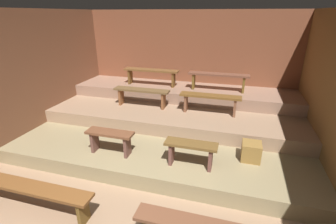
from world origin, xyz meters
name	(u,v)px	position (x,y,z in m)	size (l,w,h in m)	color
ground	(162,153)	(0.00, 2.38, -0.04)	(6.21, 5.56, 0.08)	#917155
wall_back	(189,63)	(0.00, 4.79, 1.30)	(6.21, 0.06, 2.59)	brown
wall_left	(34,77)	(-2.73, 2.38, 1.30)	(0.06, 5.56, 2.59)	brown
platform_lower	(170,132)	(0.00, 2.97, 0.13)	(5.41, 3.57, 0.26)	#8B7C58
platform_middle	(178,110)	(0.00, 3.61, 0.40)	(5.41, 2.30, 0.26)	#96775B
platform_upper	(183,92)	(0.00, 4.18, 0.66)	(5.41, 1.15, 0.26)	#906D58
bench_floor_left	(31,191)	(-1.20, 0.42, 0.33)	(1.78, 0.25, 0.41)	brown
bench_lower_left	(110,138)	(-0.69, 1.67, 0.56)	(0.81, 0.25, 0.41)	brown
bench_lower_right	(191,149)	(0.69, 1.67, 0.56)	(0.81, 0.25, 0.41)	brown
bench_middle_left	(142,93)	(-0.76, 3.31, 0.84)	(1.26, 0.25, 0.41)	brown
bench_middle_right	(210,99)	(0.76, 3.31, 0.84)	(1.26, 0.25, 0.41)	brown
bench_upper_left	(151,73)	(-0.84, 4.16, 1.11)	(1.40, 0.25, 0.41)	brown
bench_upper_right	(218,77)	(0.84, 4.16, 1.11)	(1.40, 0.25, 0.41)	brown
wooden_crate_lower	(251,151)	(1.60, 2.12, 0.42)	(0.30, 0.30, 0.30)	olive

